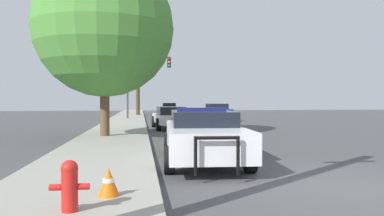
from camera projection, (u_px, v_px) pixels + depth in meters
ground_plane at (346, 187)px, 7.22m from camera, size 110.00×110.00×0.00m
sidewalk_left at (73, 192)px, 6.52m from camera, size 3.00×110.00×0.13m
police_car at (202, 134)px, 10.18m from camera, size 2.32×5.45×1.46m
fire_hydrant at (70, 184)px, 5.16m from camera, size 0.54×0.24×0.71m
traffic_light at (145, 74)px, 32.15m from camera, size 3.80×0.35×5.44m
car_background_midblock at (170, 117)px, 21.90m from camera, size 2.09×4.58×1.29m
car_background_distant at (169, 108)px, 44.96m from camera, size 2.01×4.54×1.36m
car_background_oncoming at (217, 111)px, 30.64m from camera, size 2.00×4.07×1.40m
tree_sidewalk_far at (138, 66)px, 39.63m from camera, size 3.68×3.68×7.05m
tree_sidewalk_near at (104, 28)px, 16.15m from camera, size 6.01×6.01×7.68m
traffic_cone at (109, 182)px, 6.00m from camera, size 0.34×0.34×0.46m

